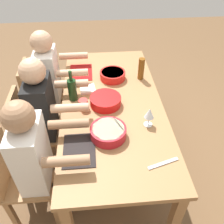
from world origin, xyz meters
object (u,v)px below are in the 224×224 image
wine_bottle (72,89)px  wine_glass (149,114)px  diner_far_left (38,157)px  chair_far_right (39,95)px  napkin_stack (88,89)px  dining_table (112,110)px  serving_bowl_fruit (113,75)px  serving_bowl_pasta (108,132)px  chair_far_left (20,176)px  cup_far_center (83,104)px  diner_far_right (53,77)px  serving_bowl_greens (105,100)px  diner_far_center (47,110)px  beer_bottle (141,69)px  chair_far_center (31,128)px

wine_bottle → wine_glass: (-0.39, -0.60, 0.01)m
diner_far_left → wine_glass: size_ratio=7.23×
chair_far_right → napkin_stack: 0.69m
dining_table → diner_far_left: size_ratio=1.59×
serving_bowl_fruit → serving_bowl_pasta: serving_bowl_pasta is taller
wine_bottle → chair_far_left: bearing=145.2°
serving_bowl_pasta → cup_far_center: 0.39m
diner_far_right → serving_bowl_greens: 0.76m
diner_far_left → wine_bottle: bearing=-21.4°
serving_bowl_fruit → diner_far_center: bearing=122.0°
chair_far_right → serving_bowl_fruit: size_ratio=3.36×
diner_far_left → serving_bowl_greens: diner_far_left is taller
chair_far_right → beer_bottle: beer_bottle is taller
diner_far_right → serving_bowl_greens: size_ratio=4.43×
serving_bowl_fruit → serving_bowl_greens: serving_bowl_greens is taller
chair_far_center → serving_bowl_greens: 0.77m
diner_far_center → diner_far_right: size_ratio=1.00×
diner_far_left → chair_far_right: diner_far_left is taller
wine_glass → cup_far_center: (0.25, 0.51, -0.07)m
diner_far_right → cup_far_center: bearing=-150.4°
chair_far_left → serving_bowl_pasta: (0.12, -0.70, 0.30)m
cup_far_center → wine_glass: bearing=-115.9°
chair_far_left → diner_far_right: 1.09m
beer_bottle → serving_bowl_fruit: bearing=85.5°
wine_glass → diner_far_center: bearing=70.0°
serving_bowl_greens → wine_glass: wine_glass is taller
wine_bottle → dining_table: bearing=-103.3°
dining_table → serving_bowl_greens: serving_bowl_greens is taller
serving_bowl_greens → napkin_stack: bearing=34.1°
chair_far_right → wine_glass: 1.37m
diner_far_center → serving_bowl_pasta: size_ratio=4.41×
diner_far_left → serving_bowl_pasta: bearing=-76.6°
serving_bowl_fruit → serving_bowl_pasta: size_ratio=0.93×
chair_far_left → serving_bowl_fruit: 1.25m
serving_bowl_fruit → beer_bottle: size_ratio=1.15×
dining_table → diner_far_right: (0.52, 0.58, 0.04)m
diner_far_left → wine_glass: diner_far_left is taller
serving_bowl_greens → napkin_stack: size_ratio=1.93×
chair_far_left → diner_far_right: diner_far_right is taller
chair_far_center → napkin_stack: bearing=-69.2°
diner_far_right → cup_far_center: size_ratio=13.43×
diner_far_left → diner_far_right: 1.05m
dining_table → wine_glass: (-0.31, -0.26, 0.20)m
diner_far_left → beer_bottle: bearing=-45.3°
wine_glass → napkin_stack: (0.51, 0.47, -0.10)m
chair_far_center → napkin_stack: chair_far_center is taller
diner_far_right → diner_far_left: bearing=180.0°
serving_bowl_greens → napkin_stack: (0.23, 0.15, -0.03)m
serving_bowl_greens → wine_bottle: bearing=70.5°
napkin_stack → cup_far_center: bearing=172.4°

